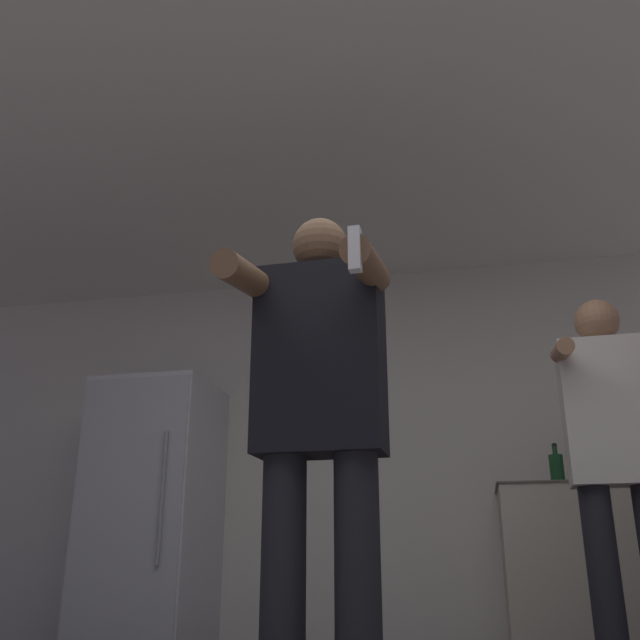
{
  "coord_description": "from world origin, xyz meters",
  "views": [
    {
      "loc": [
        0.42,
        -1.72,
        0.52
      ],
      "look_at": [
        -0.08,
        0.58,
        1.36
      ],
      "focal_mm": 40.0,
      "sensor_mm": 36.0,
      "label": 1
    }
  ],
  "objects_px": {
    "bottle_tall_gin": "(606,458)",
    "bottle_dark_rum": "(624,458)",
    "bottle_red_label": "(580,461)",
    "person_woman_foreground": "(319,418)",
    "refrigerator": "(152,516)",
    "person_man_side": "(616,456)",
    "bottle_clear_vodka": "(557,468)"
  },
  "relations": [
    {
      "from": "bottle_tall_gin",
      "to": "bottle_dark_rum",
      "type": "distance_m",
      "value": 0.1
    },
    {
      "from": "bottle_dark_rum",
      "to": "bottle_red_label",
      "type": "bearing_deg",
      "value": 180.0
    },
    {
      "from": "bottle_red_label",
      "to": "person_woman_foreground",
      "type": "relative_size",
      "value": 0.19
    },
    {
      "from": "refrigerator",
      "to": "bottle_red_label",
      "type": "xyz_separation_m",
      "value": [
        2.64,
        0.0,
        0.27
      ]
    },
    {
      "from": "bottle_red_label",
      "to": "person_man_side",
      "type": "bearing_deg",
      "value": -89.51
    },
    {
      "from": "bottle_clear_vodka",
      "to": "person_man_side",
      "type": "relative_size",
      "value": 0.14
    },
    {
      "from": "bottle_tall_gin",
      "to": "bottle_red_label",
      "type": "height_order",
      "value": "bottle_tall_gin"
    },
    {
      "from": "bottle_tall_gin",
      "to": "person_woman_foreground",
      "type": "relative_size",
      "value": 0.2
    },
    {
      "from": "bottle_tall_gin",
      "to": "person_woman_foreground",
      "type": "height_order",
      "value": "person_woman_foreground"
    },
    {
      "from": "bottle_tall_gin",
      "to": "bottle_red_label",
      "type": "relative_size",
      "value": 1.05
    },
    {
      "from": "bottle_dark_rum",
      "to": "person_woman_foreground",
      "type": "distance_m",
      "value": 2.49
    },
    {
      "from": "refrigerator",
      "to": "bottle_red_label",
      "type": "bearing_deg",
      "value": 0.09
    },
    {
      "from": "bottle_red_label",
      "to": "person_woman_foreground",
      "type": "xyz_separation_m",
      "value": [
        -1.09,
        -2.09,
        -0.13
      ]
    },
    {
      "from": "bottle_tall_gin",
      "to": "bottle_dark_rum",
      "type": "height_order",
      "value": "bottle_tall_gin"
    },
    {
      "from": "bottle_tall_gin",
      "to": "person_man_side",
      "type": "xyz_separation_m",
      "value": [
        -0.13,
        -1.05,
        -0.14
      ]
    },
    {
      "from": "bottle_tall_gin",
      "to": "person_man_side",
      "type": "height_order",
      "value": "person_man_side"
    },
    {
      "from": "bottle_tall_gin",
      "to": "bottle_red_label",
      "type": "distance_m",
      "value": 0.14
    },
    {
      "from": "refrigerator",
      "to": "person_woman_foreground",
      "type": "height_order",
      "value": "person_woman_foreground"
    },
    {
      "from": "bottle_red_label",
      "to": "bottle_dark_rum",
      "type": "height_order",
      "value": "bottle_dark_rum"
    },
    {
      "from": "bottle_tall_gin",
      "to": "bottle_clear_vodka",
      "type": "xyz_separation_m",
      "value": [
        -0.28,
        0.0,
        -0.05
      ]
    },
    {
      "from": "bottle_red_label",
      "to": "bottle_clear_vodka",
      "type": "bearing_deg",
      "value": -180.0
    },
    {
      "from": "refrigerator",
      "to": "bottle_tall_gin",
      "type": "xyz_separation_m",
      "value": [
        2.79,
        0.0,
        0.28
      ]
    },
    {
      "from": "person_woman_foreground",
      "to": "person_man_side",
      "type": "bearing_deg",
      "value": 43.42
    },
    {
      "from": "bottle_tall_gin",
      "to": "bottle_clear_vodka",
      "type": "distance_m",
      "value": 0.28
    },
    {
      "from": "bottle_dark_rum",
      "to": "bottle_tall_gin",
      "type": "bearing_deg",
      "value": -180.0
    },
    {
      "from": "bottle_red_label",
      "to": "bottle_clear_vodka",
      "type": "relative_size",
      "value": 1.36
    },
    {
      "from": "refrigerator",
      "to": "person_man_side",
      "type": "bearing_deg",
      "value": -21.51
    },
    {
      "from": "bottle_dark_rum",
      "to": "person_man_side",
      "type": "xyz_separation_m",
      "value": [
        -0.24,
        -1.05,
        -0.14
      ]
    },
    {
      "from": "bottle_clear_vodka",
      "to": "person_man_side",
      "type": "distance_m",
      "value": 1.06
    },
    {
      "from": "refrigerator",
      "to": "bottle_clear_vodka",
      "type": "relative_size",
      "value": 7.09
    },
    {
      "from": "bottle_dark_rum",
      "to": "bottle_clear_vodka",
      "type": "height_order",
      "value": "bottle_dark_rum"
    },
    {
      "from": "bottle_red_label",
      "to": "person_woman_foreground",
      "type": "distance_m",
      "value": 2.37
    }
  ]
}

